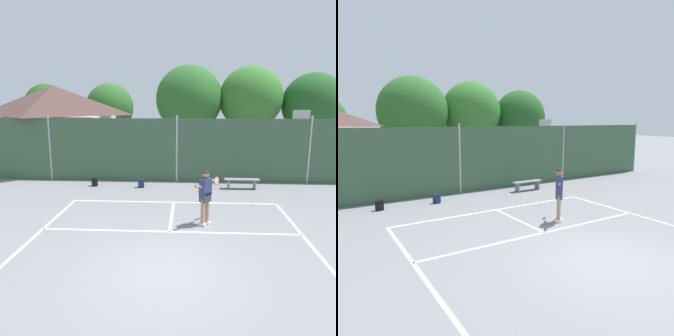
{
  "view_description": "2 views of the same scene",
  "coord_description": "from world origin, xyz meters",
  "views": [
    {
      "loc": [
        0.53,
        -7.2,
        4.1
      ],
      "look_at": [
        -0.27,
        6.19,
        1.28
      ],
      "focal_mm": 34.94,
      "sensor_mm": 36.0,
      "label": 1
    },
    {
      "loc": [
        -6.01,
        -5.06,
        3.48
      ],
      "look_at": [
        0.74,
        5.97,
        1.55
      ],
      "focal_mm": 34.07,
      "sensor_mm": 36.0,
      "label": 2
    }
  ],
  "objects": [
    {
      "name": "ground_plane",
      "position": [
        0.0,
        0.0,
        0.0
      ],
      "size": [
        120.0,
        120.0,
        0.0
      ],
      "primitive_type": "plane",
      "color": "gray"
    },
    {
      "name": "court_markings",
      "position": [
        0.0,
        0.65,
        0.0
      ],
      "size": [
        8.3,
        11.1,
        0.01
      ],
      "color": "white",
      "rests_on": "ground"
    },
    {
      "name": "chainlink_fence",
      "position": [
        0.0,
        9.0,
        1.59
      ],
      "size": [
        26.09,
        0.09,
        3.33
      ],
      "color": "#38563D",
      "rests_on": "ground"
    },
    {
      "name": "basketball_hoop",
      "position": [
        6.58,
        10.84,
        2.31
      ],
      "size": [
        0.9,
        0.67,
        3.55
      ],
      "color": "#9E9EA3",
      "rests_on": "ground"
    },
    {
      "name": "clubhouse_building",
      "position": [
        -7.56,
        12.38,
        2.55
      ],
      "size": [
        6.84,
        5.82,
        4.93
      ],
      "color": "beige",
      "rests_on": "ground"
    },
    {
      "name": "treeline_backdrop",
      "position": [
        2.14,
        18.98,
        3.93
      ],
      "size": [
        25.12,
        4.67,
        6.73
      ],
      "color": "brown",
      "rests_on": "ground"
    },
    {
      "name": "tennis_player",
      "position": [
        1.14,
        3.13,
        1.11
      ],
      "size": [
        0.9,
        1.19,
        1.85
      ],
      "color": "silver",
      "rests_on": "ground"
    },
    {
      "name": "tennis_ball",
      "position": [
        3.14,
        5.27,
        0.03
      ],
      "size": [
        0.07,
        0.07,
        0.07
      ],
      "primitive_type": "sphere",
      "color": "#CCE033",
      "rests_on": "ground"
    },
    {
      "name": "backpack_black",
      "position": [
        -3.92,
        7.84,
        0.19
      ],
      "size": [
        0.31,
        0.28,
        0.46
      ],
      "color": "black",
      "rests_on": "ground"
    },
    {
      "name": "backpack_navy",
      "position": [
        -1.64,
        7.71,
        0.19
      ],
      "size": [
        0.31,
        0.28,
        0.46
      ],
      "color": "navy",
      "rests_on": "ground"
    },
    {
      "name": "courtside_bench",
      "position": [
        3.07,
        7.73,
        0.36
      ],
      "size": [
        1.6,
        0.36,
        0.48
      ],
      "color": "gray",
      "rests_on": "ground"
    }
  ]
}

